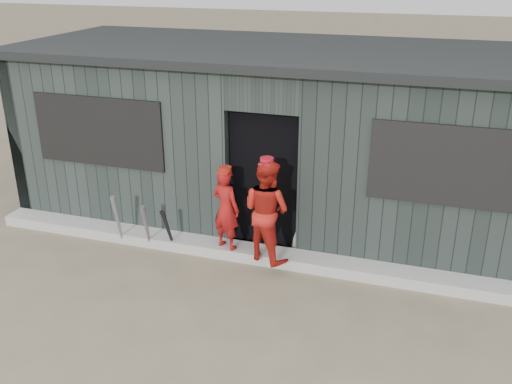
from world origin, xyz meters
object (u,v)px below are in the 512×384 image
(bat_left, at_px, (118,220))
(bat_right, at_px, (168,230))
(dugout, at_px, (290,135))
(player_red_left, at_px, (226,209))
(bat_mid, at_px, (147,227))
(player_grey_back, at_px, (309,212))
(player_red_right, at_px, (266,210))

(bat_left, xyz_separation_m, bat_right, (0.73, 0.08, -0.08))
(bat_right, relative_size, dugout, 0.08)
(player_red_left, bearing_deg, bat_mid, 28.47)
(dugout, bearing_deg, bat_left, -135.26)
(bat_left, relative_size, bat_mid, 1.15)
(bat_left, relative_size, dugout, 0.10)
(player_red_left, relative_size, dugout, 0.14)
(bat_right, height_order, player_grey_back, player_grey_back)
(bat_left, height_order, bat_right, bat_left)
(bat_right, bearing_deg, bat_mid, -169.50)
(player_red_left, distance_m, dugout, 1.88)
(player_red_left, xyz_separation_m, dugout, (0.41, 1.74, 0.57))
(bat_right, xyz_separation_m, dugout, (1.23, 1.86, 0.95))
(player_grey_back, bearing_deg, bat_right, 8.16)
(bat_right, bearing_deg, player_red_left, 8.27)
(bat_mid, xyz_separation_m, player_red_right, (1.72, 0.05, 0.47))
(player_red_left, xyz_separation_m, player_red_right, (0.60, -0.12, 0.11))
(bat_right, height_order, dugout, dugout)
(bat_left, xyz_separation_m, bat_mid, (0.43, 0.02, -0.05))
(bat_mid, xyz_separation_m, player_grey_back, (2.15, 0.65, 0.25))
(bat_right, relative_size, player_red_left, 0.60)
(dugout, bearing_deg, bat_right, -123.36)
(bat_right, height_order, player_red_left, player_red_left)
(bat_left, bearing_deg, player_red_left, 7.32)
(bat_left, height_order, player_red_left, player_red_left)
(bat_left, distance_m, dugout, 2.89)
(bat_mid, height_order, dugout, dugout)
(bat_left, xyz_separation_m, player_red_right, (2.15, 0.07, 0.42))
(player_red_left, distance_m, player_red_right, 0.63)
(bat_right, distance_m, player_red_left, 0.91)
(player_red_right, bearing_deg, bat_right, 22.92)
(player_grey_back, xyz_separation_m, dugout, (-0.62, 1.27, 0.67))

